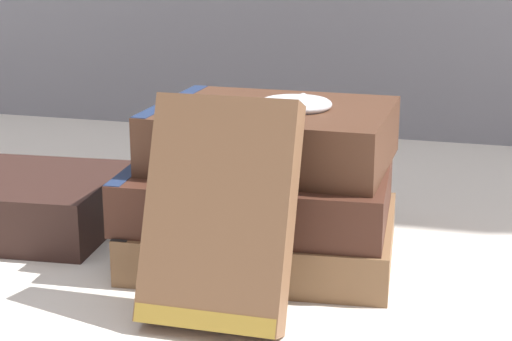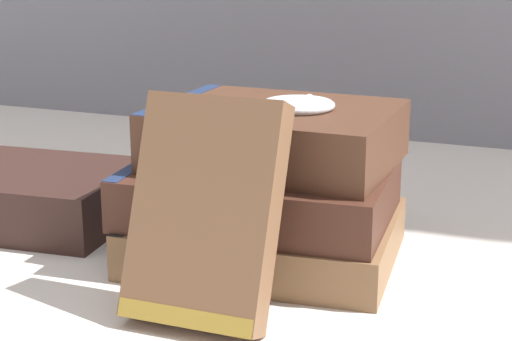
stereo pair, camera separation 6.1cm
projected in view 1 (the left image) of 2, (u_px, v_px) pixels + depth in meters
The scene contains 6 objects.
ground_plane at pixel (262, 282), 0.62m from camera, with size 3.00×3.00×0.00m, color silver.
book_flat_bottom at pixel (258, 236), 0.67m from camera, with size 0.21×0.17×0.04m.
book_flat_middle at pixel (251, 192), 0.65m from camera, with size 0.21×0.15×0.04m.
book_flat_top at pixel (266, 134), 0.66m from camera, with size 0.18×0.14×0.05m.
book_leaning_front at pixel (219, 221), 0.55m from camera, with size 0.09×0.08×0.15m.
pocket_watch at pixel (295, 104), 0.64m from camera, with size 0.06×0.06×0.01m.
Camera 1 is at (0.15, -0.56, 0.25)m, focal length 60.00 mm.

